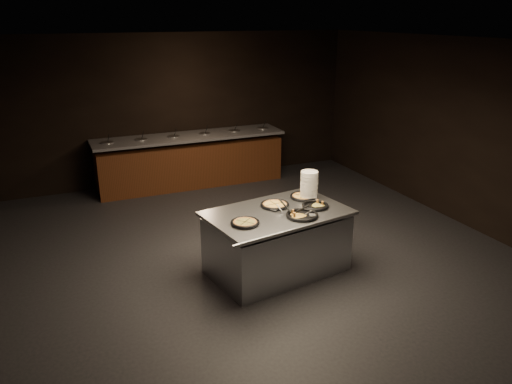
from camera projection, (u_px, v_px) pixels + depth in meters
room at (265, 160)px, 6.41m from camera, size 7.02×8.02×2.92m
salad_bar at (191, 163)px, 9.83m from camera, size 3.70×0.83×1.18m
serving_counter at (277, 243)px, 6.50m from camera, size 1.93×1.42×0.85m
plate_stack at (309, 185)px, 6.75m from camera, size 0.24×0.24×0.38m
pan_veggie_whole at (245, 223)px, 5.96m from camera, size 0.35×0.35×0.04m
pan_cheese_whole at (275, 205)px, 6.53m from camera, size 0.38×0.38×0.04m
pan_cheese_slices_a at (303, 196)px, 6.82m from camera, size 0.37×0.37×0.04m
pan_cheese_slices_b at (302, 215)px, 6.19m from camera, size 0.40×0.40×0.04m
pan_veggie_slices at (315, 206)px, 6.49m from camera, size 0.35×0.35×0.04m
server_left at (282, 207)px, 6.29m from camera, size 0.21×0.32×0.17m
server_right at (305, 211)px, 6.16m from camera, size 0.31×0.17×0.16m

